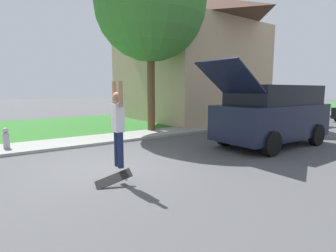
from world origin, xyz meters
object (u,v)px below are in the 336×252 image
at_px(suv_parked, 272,114).
at_px(skateboarder, 118,124).
at_px(lawn_tree_near, 150,5).
at_px(skateboard, 114,179).
at_px(fire_hydrant, 6,138).

xyz_separation_m(suv_parked, skateboarder, (0.42, -6.20, 0.14)).
bearing_deg(lawn_tree_near, skateboard, -37.68).
distance_m(suv_parked, fire_hydrant, 9.20).
height_order(lawn_tree_near, fire_hydrant, lawn_tree_near).
xyz_separation_m(suv_parked, fire_hydrant, (-4.48, -8.00, -0.73)).
distance_m(skateboard, fire_hydrant, 5.30).
bearing_deg(skateboarder, suv_parked, 93.89).
relative_size(lawn_tree_near, fire_hydrant, 12.11).
xyz_separation_m(skateboarder, skateboard, (0.14, -0.19, -1.15)).
bearing_deg(suv_parked, skateboard, -85.00).
xyz_separation_m(lawn_tree_near, skateboard, (5.72, -4.42, -5.70)).
distance_m(skateboarder, fire_hydrant, 5.30).
height_order(lawn_tree_near, suv_parked, lawn_tree_near).
bearing_deg(lawn_tree_near, suv_parked, 20.90).
bearing_deg(skateboard, skateboarder, 125.72).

